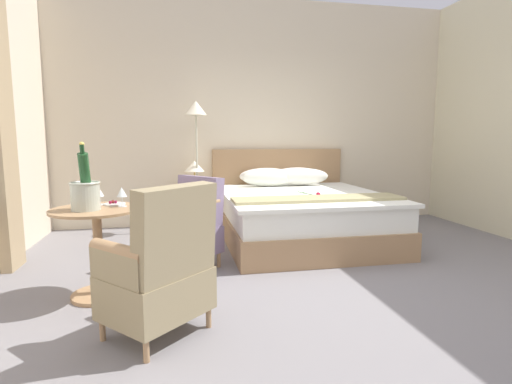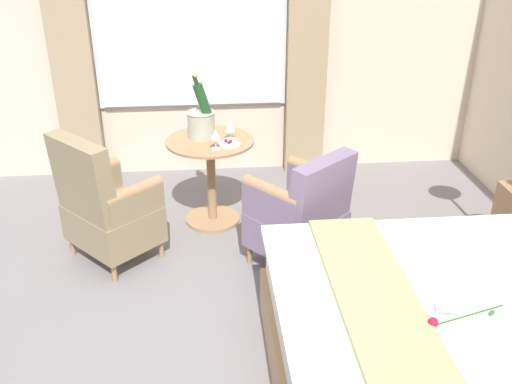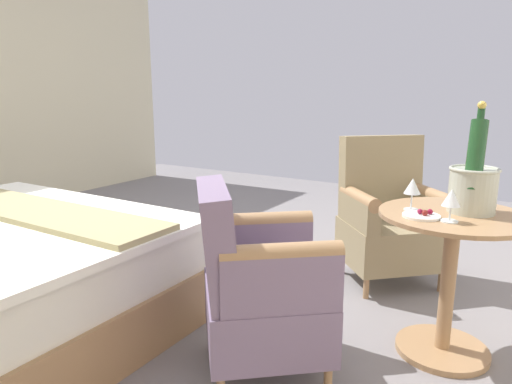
{
  "view_description": "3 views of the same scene",
  "coord_description": "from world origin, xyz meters",
  "px_view_note": "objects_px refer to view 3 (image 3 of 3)",
  "views": [
    {
      "loc": [
        -1.19,
        -3.07,
        1.24
      ],
      "look_at": [
        -0.48,
        0.46,
        0.76
      ],
      "focal_mm": 28.0,
      "sensor_mm": 36.0,
      "label": 1
    },
    {
      "loc": [
        2.32,
        0.11,
        2.29
      ],
      "look_at": [
        -0.63,
        0.38,
        0.83
      ],
      "focal_mm": 40.0,
      "sensor_mm": 36.0,
      "label": 2
    },
    {
      "loc": [
        -2.09,
        2.34,
        1.26
      ],
      "look_at": [
        -1.02,
        0.62,
        0.81
      ],
      "focal_mm": 32.0,
      "sensor_mm": 36.0,
      "label": 3
    }
  ],
  "objects_px": {
    "side_table_round": "(449,272)",
    "armchair_by_window": "(256,286)",
    "champagne_bucket": "(473,182)",
    "armchair_facing_bed": "(388,219)",
    "snack_plate": "(422,215)",
    "wine_glass_near_edge": "(451,199)",
    "wine_glass_near_bucket": "(412,187)"
  },
  "relations": [
    {
      "from": "side_table_round",
      "to": "armchair_by_window",
      "type": "height_order",
      "value": "armchair_by_window"
    },
    {
      "from": "wine_glass_near_bucket",
      "to": "snack_plate",
      "type": "bearing_deg",
      "value": 124.63
    },
    {
      "from": "armchair_by_window",
      "to": "champagne_bucket",
      "type": "bearing_deg",
      "value": -138.86
    },
    {
      "from": "wine_glass_near_bucket",
      "to": "snack_plate",
      "type": "height_order",
      "value": "wine_glass_near_bucket"
    },
    {
      "from": "armchair_facing_bed",
      "to": "champagne_bucket",
      "type": "bearing_deg",
      "value": 128.99
    },
    {
      "from": "side_table_round",
      "to": "armchair_facing_bed",
      "type": "distance_m",
      "value": 0.9
    },
    {
      "from": "wine_glass_near_edge",
      "to": "armchair_facing_bed",
      "type": "height_order",
      "value": "armchair_facing_bed"
    },
    {
      "from": "side_table_round",
      "to": "champagne_bucket",
      "type": "xyz_separation_m",
      "value": [
        -0.06,
        -0.06,
        0.43
      ]
    },
    {
      "from": "side_table_round",
      "to": "wine_glass_near_bucket",
      "type": "bearing_deg",
      "value": 12.13
    },
    {
      "from": "side_table_round",
      "to": "snack_plate",
      "type": "height_order",
      "value": "snack_plate"
    },
    {
      "from": "armchair_facing_bed",
      "to": "wine_glass_near_bucket",
      "type": "bearing_deg",
      "value": 111.6
    },
    {
      "from": "champagne_bucket",
      "to": "armchair_facing_bed",
      "type": "distance_m",
      "value": 0.99
    },
    {
      "from": "champagne_bucket",
      "to": "wine_glass_near_edge",
      "type": "distance_m",
      "value": 0.23
    },
    {
      "from": "side_table_round",
      "to": "snack_plate",
      "type": "distance_m",
      "value": 0.35
    },
    {
      "from": "wine_glass_near_edge",
      "to": "snack_plate",
      "type": "xyz_separation_m",
      "value": [
        0.12,
        -0.01,
        -0.09
      ]
    },
    {
      "from": "snack_plate",
      "to": "armchair_facing_bed",
      "type": "xyz_separation_m",
      "value": [
        0.38,
        -0.89,
        -0.29
      ]
    },
    {
      "from": "armchair_facing_bed",
      "to": "side_table_round",
      "type": "bearing_deg",
      "value": 123.76
    },
    {
      "from": "wine_glass_near_bucket",
      "to": "armchair_by_window",
      "type": "relative_size",
      "value": 0.18
    },
    {
      "from": "champagne_bucket",
      "to": "armchair_by_window",
      "type": "xyz_separation_m",
      "value": [
        0.76,
        0.66,
        -0.43
      ]
    },
    {
      "from": "wine_glass_near_edge",
      "to": "armchair_facing_bed",
      "type": "bearing_deg",
      "value": -61.01
    },
    {
      "from": "side_table_round",
      "to": "armchair_by_window",
      "type": "distance_m",
      "value": 0.93
    },
    {
      "from": "wine_glass_near_bucket",
      "to": "snack_plate",
      "type": "xyz_separation_m",
      "value": [
        -0.07,
        0.1,
        -0.1
      ]
    },
    {
      "from": "champagne_bucket",
      "to": "armchair_facing_bed",
      "type": "height_order",
      "value": "champagne_bucket"
    },
    {
      "from": "side_table_round",
      "to": "snack_plate",
      "type": "bearing_deg",
      "value": 51.15
    },
    {
      "from": "champagne_bucket",
      "to": "snack_plate",
      "type": "relative_size",
      "value": 3.09
    },
    {
      "from": "snack_plate",
      "to": "armchair_by_window",
      "type": "distance_m",
      "value": 0.8
    },
    {
      "from": "armchair_by_window",
      "to": "armchair_facing_bed",
      "type": "bearing_deg",
      "value": -98.43
    },
    {
      "from": "armchair_by_window",
      "to": "snack_plate",
      "type": "bearing_deg",
      "value": -141.75
    },
    {
      "from": "armchair_facing_bed",
      "to": "snack_plate",
      "type": "bearing_deg",
      "value": 113.28
    },
    {
      "from": "snack_plate",
      "to": "armchair_by_window",
      "type": "height_order",
      "value": "armchair_by_window"
    },
    {
      "from": "wine_glass_near_bucket",
      "to": "snack_plate",
      "type": "distance_m",
      "value": 0.16
    },
    {
      "from": "champagne_bucket",
      "to": "wine_glass_near_bucket",
      "type": "height_order",
      "value": "champagne_bucket"
    }
  ]
}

